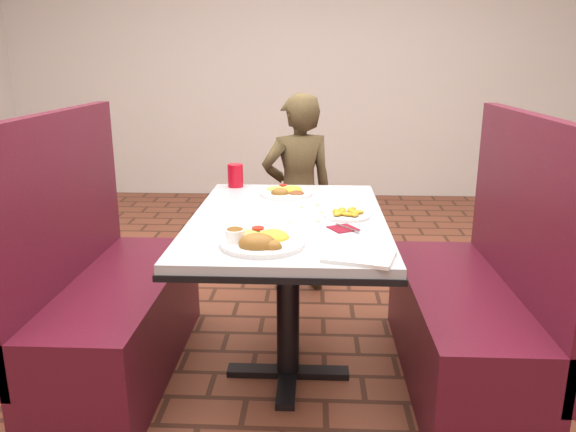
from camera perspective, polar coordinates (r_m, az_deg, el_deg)
The scene contains 14 objects.
dining_table at distance 2.37m, azimuth -0.00°, elevation -2.23°, with size 0.81×1.21×0.75m.
booth_bench_left at distance 2.65m, azimuth -17.72°, elevation -8.57°, with size 0.47×1.20×1.17m.
booth_bench_right at distance 2.58m, azimuth 18.22°, elevation -9.24°, with size 0.47×1.20×1.17m.
diner_person at distance 3.34m, azimuth 1.02°, elevation 2.13°, with size 0.44×0.29×1.20m, color brown.
near_dinner_plate at distance 1.97m, azimuth -2.83°, elevation -2.15°, with size 0.30×0.30×0.09m.
far_dinner_plate at distance 2.71m, azimuth -0.19°, elevation 2.66°, with size 0.25×0.25×0.06m.
plantain_plate at distance 2.34m, azimuth 5.97°, elevation 0.20°, with size 0.19×0.19×0.03m.
maroon_napkin at distance 2.18m, azimuth 5.62°, elevation -1.26°, with size 0.10×0.10×0.00m, color maroon.
spoon_utensil at distance 2.17m, azimuth 6.03°, elevation -1.21°, with size 0.01×0.14×0.00m, color #BBBBBF.
red_tumbler at distance 2.88m, azimuth -5.36°, elevation 4.12°, with size 0.08×0.08×0.12m, color red.
paper_napkin at distance 1.87m, azimuth 7.25°, elevation -4.09°, with size 0.22×0.17×0.01m, color white.
knife_utensil at distance 2.00m, azimuth -2.36°, elevation -2.50°, with size 0.01×0.18×0.00m, color silver.
fork_utensil at distance 1.99m, azimuth -3.36°, elevation -2.56°, with size 0.01×0.16×0.00m, color silver.
lettuce_shreds at distance 2.40m, azimuth 1.02°, elevation 0.40°, with size 0.28×0.32×0.00m, color #8AAC45, non-canonical shape.
Camera 1 is at (0.11, -2.25, 1.39)m, focal length 35.00 mm.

